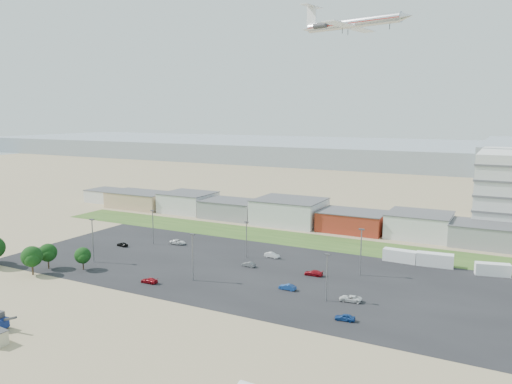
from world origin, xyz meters
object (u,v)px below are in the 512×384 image
Objects in this scene: parked_car_0 at (350,298)px; parked_car_1 at (287,287)px; parked_car_2 at (345,317)px; parked_car_12 at (314,273)px; parked_car_9 at (178,242)px; box_trailer_a at (400,256)px; parked_car_11 at (272,255)px; airliner at (353,23)px; parked_car_5 at (122,244)px; parked_car_3 at (149,281)px; parked_car_7 at (249,264)px.

parked_car_1 reaches higher than parked_car_0.
parked_car_1 is 18.25m from parked_car_2.
parked_car_12 is at bearing 173.75° from parked_car_1.
parked_car_2 is 0.78× the size of parked_car_9.
parked_car_9 reaches higher than parked_car_2.
box_trailer_a reaches higher than parked_car_11.
parked_car_11 is (-13.19, 19.95, 0.04)m from parked_car_1.
airliner is at bearing -169.49° from parked_car_2.
parked_car_11 is at bearing -145.21° from parked_car_1.
parked_car_5 is at bearing -99.48° from parked_car_1.
parked_car_0 is 43.21m from parked_car_3.
parked_car_9 is (-14.13, 29.58, 0.07)m from parked_car_3.
parked_car_0 is 1.01× the size of parked_car_12.
box_trailer_a is 2.32× the size of parked_car_7.
parked_car_5 is at bearing -107.97° from airliner.
parked_car_2 reaches higher than parked_car_3.
airliner is 96.80m from parked_car_9.
box_trailer_a is 61.26m from parked_car_3.
parked_car_3 is at bearing -87.38° from airliner.
parked_car_7 is (-31.47, -21.03, -0.94)m from box_trailer_a.
parked_car_0 is 1.24× the size of parked_car_5.
parked_car_9 is (-59.23, -11.86, -0.86)m from box_trailer_a.
box_trailer_a is at bearing -48.04° from airliner.
box_trailer_a is at bearing -64.79° from parked_car_11.
parked_car_11 is (29.39, 0.43, 0.00)m from parked_car_9.
parked_car_3 is at bearing 157.30° from parked_car_11.
airliner is at bearing 168.71° from parked_car_3.
parked_car_1 is 55.83m from parked_car_5.
parked_car_5 reaches higher than parked_car_3.
parked_car_12 is (-15.15, -20.11, -0.88)m from box_trailer_a.
parked_car_1 is at bearing -69.03° from airliner.
parked_car_3 is 1.13× the size of parked_car_5.
box_trailer_a reaches higher than parked_car_1.
box_trailer_a is at bearing 128.13° from parked_car_7.
parked_car_5 is at bearing -85.78° from parked_car_7.
parked_car_11 is (-0.41, -62.87, -66.89)m from airliner.
parked_car_5 is 56.34m from parked_car_12.
parked_car_3 is at bearing -29.37° from parked_car_7.
parked_car_11 is at bearing -122.40° from parked_car_12.
parked_car_2 is at bearing 31.94° from parked_car_12.
parked_car_7 is (-28.44, 10.60, -0.04)m from parked_car_0.
parked_car_0 is at bearing -175.29° from parked_car_2.
parked_car_2 is at bearing 59.35° from parked_car_1.
parked_car_12 is at bearing 97.90° from parked_car_5.
parked_car_5 is 0.82× the size of parked_car_12.
parked_car_2 is 0.92× the size of parked_car_11.
parked_car_1 is 30.18m from parked_car_3.
parked_car_11 is at bearing -133.06° from parked_car_0.
parked_car_1 is 0.86× the size of parked_car_12.
parked_car_5 is at bearing -104.96° from parked_car_0.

